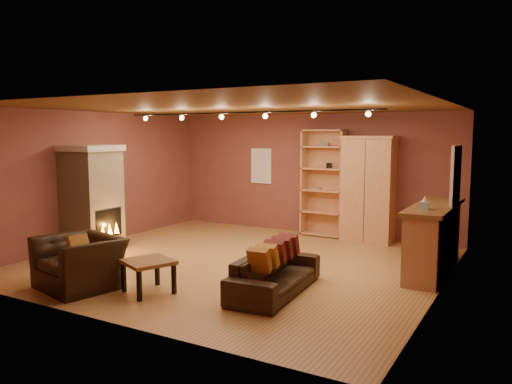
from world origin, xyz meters
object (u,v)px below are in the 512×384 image
Objects in this scene: armoire at (369,189)px; armchair at (79,254)px; fireplace at (92,198)px; bookcase at (324,182)px; coffee_table at (148,265)px; loveseat at (275,266)px; bar_counter at (433,238)px.

armoire reaches higher than armchair.
fireplace is 5.77m from armoire.
bookcase is 2.85× the size of coffee_table.
loveseat is (-0.13, -4.13, -0.76)m from armoire.
fireplace is at bearing 151.66° from coffee_table.
armoire is 2.69× the size of coffee_table.
fireplace reaches higher than armchair.
bar_counter is at bearing -35.76° from bookcase.
fireplace is 2.57m from armchair.
bookcase is at bearing 85.82° from armchair.
armchair is at bearing -117.65° from armoire.
bookcase is 1.06× the size of armoire.
fireplace is 4.50m from loveseat.
fireplace reaches higher than bar_counter.
loveseat is at bearing 30.17° from coffee_table.
armchair is at bearing 110.63° from loveseat.
bookcase is 5.87m from armchair.
loveseat is 2.98m from armchair.
armoire reaches higher than fireplace.
bar_counter reaches higher than coffee_table.
armoire reaches higher than bar_counter.
loveseat is at bearing -77.42° from bookcase.
armoire reaches higher than loveseat.
fireplace is 3.25m from coffee_table.
armoire is at bearing 75.54° from armchair.
armchair is (-4.52, -3.56, -0.06)m from bar_counter.
bookcase is 1.01× the size of bar_counter.
fireplace is 6.49m from bar_counter.
armchair is 1.57× the size of coffee_table.
loveseat is (4.42, -0.57, -0.66)m from fireplace.
fireplace is at bearing 78.15° from loveseat.
coffee_table is at bearing -136.77° from bar_counter.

